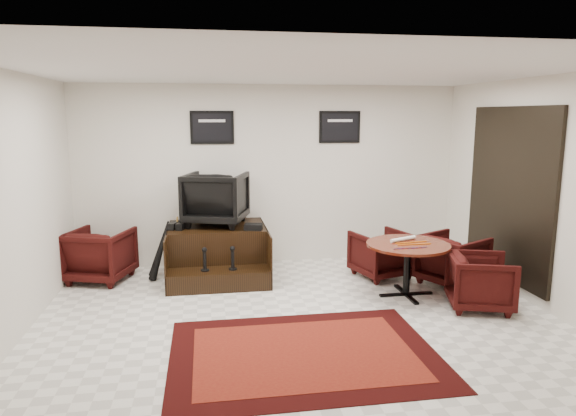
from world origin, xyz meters
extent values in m
plane|color=white|center=(0.00, 0.00, 0.00)|extent=(6.00, 6.00, 0.00)
cube|color=silver|center=(0.00, 2.50, 1.40)|extent=(6.00, 0.02, 2.80)
cube|color=silver|center=(0.00, -2.50, 1.40)|extent=(6.00, 0.02, 2.80)
cube|color=silver|center=(-3.00, 0.00, 1.40)|extent=(0.02, 5.00, 2.80)
cube|color=silver|center=(3.00, 0.00, 1.40)|extent=(0.02, 5.00, 2.80)
cube|color=white|center=(0.00, 0.00, 2.80)|extent=(6.00, 5.00, 0.02)
cube|color=black|center=(2.97, 0.70, 1.30)|extent=(0.05, 1.90, 2.30)
cube|color=black|center=(2.96, 0.70, 1.30)|extent=(0.02, 1.72, 2.12)
cube|color=black|center=(2.97, 0.70, 1.30)|extent=(0.03, 0.05, 2.12)
cube|color=black|center=(-0.90, 2.48, 2.15)|extent=(0.66, 0.03, 0.50)
cube|color=black|center=(-0.90, 2.46, 2.15)|extent=(0.58, 0.01, 0.42)
cube|color=silver|center=(-0.90, 2.46, 2.25)|extent=(0.40, 0.00, 0.04)
cube|color=black|center=(1.10, 2.48, 2.15)|extent=(0.66, 0.03, 0.50)
cube|color=black|center=(1.10, 2.46, 2.15)|extent=(0.58, 0.01, 0.42)
cube|color=silver|center=(1.10, 2.46, 2.25)|extent=(0.40, 0.00, 0.04)
cube|color=black|center=(-0.11, -0.83, 0.00)|extent=(2.63, 1.97, 0.01)
cube|color=#63120E|center=(-0.11, -0.83, 0.01)|extent=(2.16, 1.50, 0.01)
cube|color=black|center=(-0.88, 2.00, 0.36)|extent=(1.41, 1.04, 0.73)
cube|color=black|center=(-0.88, 1.27, 0.13)|extent=(1.41, 0.42, 0.26)
cube|color=black|center=(-1.57, 1.79, 0.36)|extent=(0.02, 1.46, 0.73)
cube|color=black|center=(-0.18, 1.79, 0.36)|extent=(0.02, 1.46, 0.73)
cylinder|color=black|center=(-1.06, 1.27, 0.27)|extent=(0.11, 0.11, 0.02)
cylinder|color=black|center=(-1.06, 1.27, 0.40)|extent=(0.04, 0.04, 0.24)
sphere|color=black|center=(-1.06, 1.27, 0.56)|extent=(0.07, 0.07, 0.07)
cylinder|color=black|center=(-0.69, 1.27, 0.27)|extent=(0.11, 0.11, 0.02)
cylinder|color=black|center=(-0.69, 1.27, 0.40)|extent=(0.04, 0.04, 0.24)
sphere|color=black|center=(-0.69, 1.27, 0.56)|extent=(0.07, 0.07, 0.07)
imported|color=black|center=(-0.88, 2.05, 1.16)|extent=(1.04, 1.00, 0.87)
cube|color=black|center=(-1.49, 1.86, 0.78)|extent=(0.17, 0.28, 0.10)
cube|color=black|center=(-1.38, 1.83, 0.78)|extent=(0.17, 0.28, 0.10)
cube|color=black|center=(-0.37, 1.62, 0.77)|extent=(0.28, 0.23, 0.08)
imported|color=black|center=(-2.54, 1.92, 0.41)|extent=(0.99, 0.96, 0.82)
cylinder|color=#48110A|center=(1.54, 0.61, 0.68)|extent=(1.07, 1.07, 0.03)
cylinder|color=black|center=(1.54, 0.61, 0.35)|extent=(0.09, 0.09, 0.63)
cube|color=black|center=(1.54, 0.61, 0.01)|extent=(0.72, 0.06, 0.03)
cube|color=black|center=(1.54, 0.61, 0.01)|extent=(0.06, 0.72, 0.03)
imported|color=black|center=(1.48, 1.45, 0.37)|extent=(0.89, 0.86, 0.74)
imported|color=black|center=(2.34, 0.94, 0.39)|extent=(0.98, 1.01, 0.78)
imported|color=black|center=(2.26, 0.04, 0.37)|extent=(0.85, 0.88, 0.74)
cylinder|color=white|center=(1.53, 0.76, 0.73)|extent=(0.41, 0.21, 0.05)
cylinder|color=orange|center=(1.60, 0.55, 0.71)|extent=(0.45, 0.02, 0.01)
cylinder|color=orange|center=(1.60, 0.65, 0.71)|extent=(0.45, 0.07, 0.01)
cylinder|color=#4C1933|center=(1.30, 0.38, 0.70)|extent=(0.09, 0.05, 0.01)
cylinder|color=#4C1933|center=(1.36, 0.38, 0.70)|extent=(0.09, 0.05, 0.01)
cylinder|color=#4C1933|center=(1.42, 0.38, 0.70)|extent=(0.09, 0.05, 0.01)
cylinder|color=#4C1933|center=(1.48, 0.38, 0.70)|extent=(0.09, 0.05, 0.01)
cylinder|color=#4C1933|center=(1.54, 0.38, 0.70)|extent=(0.09, 0.05, 0.01)
cylinder|color=#4C1933|center=(1.60, 0.38, 0.70)|extent=(0.09, 0.05, 0.01)
cylinder|color=#4C1933|center=(1.66, 0.38, 0.70)|extent=(0.09, 0.05, 0.01)
camera|label=1|loc=(-1.02, -5.49, 2.34)|focal=32.00mm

